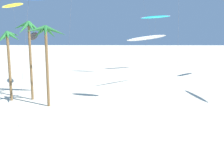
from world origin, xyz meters
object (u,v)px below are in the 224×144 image
palm_tree_3 (29,35)px  flying_kite_4 (13,5)px  palm_tree_1 (8,44)px  flying_kite_3 (147,38)px  flying_kite_8 (156,17)px  palm_tree_2 (46,40)px  flying_kite_2 (33,36)px

palm_tree_3 → flying_kite_4: flying_kite_4 is taller
palm_tree_1 → flying_kite_3: bearing=22.9°
palm_tree_3 → flying_kite_4: size_ratio=0.71×
palm_tree_3 → flying_kite_4: (-9.52, 19.39, 5.62)m
flying_kite_4 → flying_kite_8: 31.11m
palm_tree_2 → flying_kite_3: bearing=38.1°
flying_kite_2 → palm_tree_1: bearing=-91.6°
palm_tree_3 → flying_kite_4: 22.32m
palm_tree_1 → palm_tree_2: size_ratio=0.93×
flying_kite_2 → flying_kite_4: size_ratio=0.77×
palm_tree_3 → flying_kite_8: bearing=48.9°
palm_tree_3 → flying_kite_8: (21.13, 24.26, 3.38)m
palm_tree_2 → palm_tree_3: (-3.18, 3.24, 0.54)m
palm_tree_2 → flying_kite_2: size_ratio=0.87×
palm_tree_1 → flying_kite_2: size_ratio=0.81×
palm_tree_3 → flying_kite_3: bearing=24.4°
palm_tree_2 → flying_kite_4: flying_kite_4 is taller
flying_kite_2 → palm_tree_3: bearing=-75.5°
flying_kite_2 → palm_tree_2: bearing=-66.2°
palm_tree_2 → flying_kite_4: (-12.71, 22.62, 6.16)m
palm_tree_1 → flying_kite_2: (0.29, 10.35, 0.68)m
flying_kite_3 → flying_kite_4: 29.94m
palm_tree_3 → palm_tree_2: bearing=-45.5°
flying_kite_2 → flying_kite_8: flying_kite_8 is taller
flying_kite_4 → palm_tree_1: bearing=-71.5°
palm_tree_3 → palm_tree_1: bearing=-167.2°
palm_tree_1 → flying_kite_2: 10.38m
flying_kite_3 → flying_kite_4: (-26.92, 11.49, 6.29)m
palm_tree_1 → palm_tree_2: bearing=-23.4°
palm_tree_1 → palm_tree_3: palm_tree_3 is taller
flying_kite_2 → flying_kite_8: 28.03m
palm_tree_2 → flying_kite_4: 26.67m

